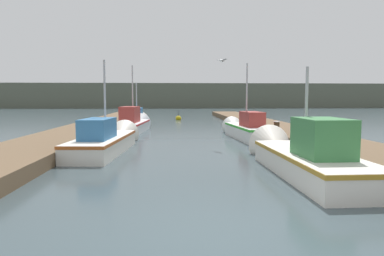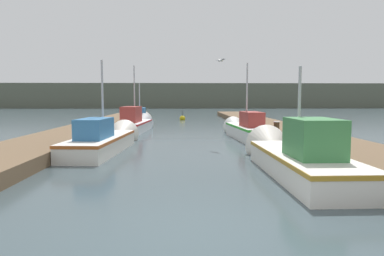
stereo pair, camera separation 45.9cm
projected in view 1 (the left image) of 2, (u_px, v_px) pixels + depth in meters
name	position (u px, v px, depth m)	size (l,w,h in m)	color
ground_plane	(214.00, 234.00, 5.25)	(200.00, 200.00, 0.00)	#38474C
dock_left	(90.00, 129.00, 20.81)	(2.85, 40.00, 0.43)	brown
dock_right	(272.00, 128.00, 21.46)	(2.85, 40.00, 0.43)	brown
distant_shore_ridge	(175.00, 96.00, 75.55)	(120.00, 16.00, 4.98)	#565B4C
fishing_boat_0	(300.00, 155.00, 9.78)	(1.72, 6.36, 3.38)	silver
fishing_boat_1	(108.00, 139.00, 13.73)	(1.93, 6.59, 3.93)	silver
fishing_boat_2	(245.00, 129.00, 17.89)	(1.69, 5.90, 4.12)	silver
fishing_boat_3	(133.00, 123.00, 21.32)	(1.87, 5.69, 4.44)	silver
fishing_boat_4	(137.00, 120.00, 25.93)	(1.60, 4.60, 3.66)	silver
mooring_piling_0	(277.00, 131.00, 16.66)	(0.31, 0.31, 0.95)	#473523
mooring_piling_1	(330.00, 143.00, 10.87)	(0.24, 0.24, 1.29)	#473523
channel_buoy	(178.00, 118.00, 32.10)	(0.54, 0.54, 1.04)	gold
seagull_lead	(222.00, 61.00, 14.91)	(0.40, 0.53, 0.12)	white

